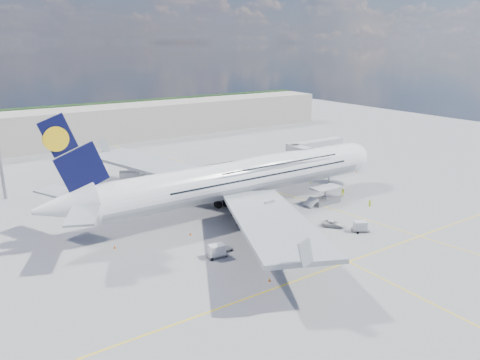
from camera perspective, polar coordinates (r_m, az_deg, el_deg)
ground at (r=90.69m, az=3.82°, el=-5.28°), size 300.00×300.00×0.00m
taxi_line_main at (r=90.69m, az=3.82°, el=-5.28°), size 0.25×220.00×0.01m
taxi_line_cross at (r=77.30m, az=13.08°, el=-9.68°), size 120.00×0.25×0.01m
taxi_line_diag at (r=106.33m, az=6.48°, el=-2.04°), size 14.16×99.06×0.01m
airliner at (r=96.25m, az=0.37°, el=0.37°), size 77.26×79.15×23.71m
jet_bridge at (r=122.58m, az=8.90°, el=3.66°), size 18.80×12.10×8.50m
cargo_loader at (r=102.82m, az=10.26°, el=-2.12°), size 8.53×3.20×3.67m
terminal at (r=171.65m, az=-16.11°, el=6.55°), size 180.00×16.00×12.00m
tree_line at (r=227.79m, az=-10.10°, el=8.70°), size 160.00×6.00×8.00m
dolly_row_a at (r=78.91m, az=-1.91°, el=-8.45°), size 2.60×1.39×0.38m
dolly_row_b at (r=82.74m, az=2.67°, el=-6.66°), size 3.53×2.81×1.97m
dolly_row_c at (r=88.63m, az=0.72°, el=-4.97°), size 3.80×2.94×2.14m
dolly_back at (r=76.51m, az=-2.85°, el=-8.59°), size 3.56×2.18×2.13m
dolly_nose_far at (r=89.05m, az=14.44°, el=-5.47°), size 3.52×2.96×1.97m
dolly_nose_near at (r=88.12m, az=5.51°, el=-5.77°), size 3.01×2.37×0.39m
baggage_tug at (r=83.26m, az=6.46°, el=-6.73°), size 3.45×2.22×1.99m
catering_truck_inner at (r=114.25m, az=-9.15°, el=0.21°), size 7.42×3.57×4.27m
catering_truck_outer at (r=115.45m, az=-12.97°, el=0.06°), size 7.04×4.47×3.90m
service_van at (r=90.35m, az=11.28°, el=-5.25°), size 4.24×4.58×1.19m
crew_nose at (r=116.03m, az=8.60°, el=-0.14°), size 0.70×0.64×1.60m
crew_loader at (r=107.89m, az=12.45°, el=-1.52°), size 1.19×1.21×1.96m
crew_wing at (r=83.44m, az=3.29°, el=-6.66°), size 0.60×1.00×1.59m
crew_van at (r=103.06m, az=15.54°, el=-2.72°), size 0.80×0.87×1.50m
crew_tug at (r=80.74m, az=1.73°, el=-7.32°), size 1.35×0.89×1.95m
cone_nose at (r=129.36m, az=14.01°, el=1.03°), size 0.42×0.42×0.54m
cone_wing_left_inner at (r=106.91m, az=-8.41°, el=-1.88°), size 0.39×0.39×0.49m
cone_wing_left_outer at (r=112.28m, az=-9.30°, el=-0.99°), size 0.50×0.50×0.64m
cone_wing_right_inner at (r=85.50m, az=-6.08°, el=-6.53°), size 0.44×0.44×0.55m
cone_wing_right_outer at (r=69.78m, az=3.62°, el=-12.03°), size 0.42×0.42×0.53m
cone_tail at (r=82.57m, az=-15.03°, el=-7.90°), size 0.41×0.41×0.52m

